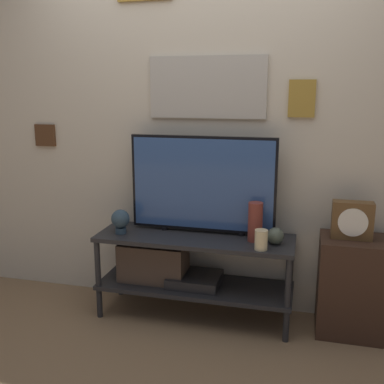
{
  "coord_description": "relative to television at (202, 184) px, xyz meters",
  "views": [
    {
      "loc": [
        0.71,
        -2.61,
        1.59
      ],
      "look_at": [
        -0.02,
        0.26,
        0.91
      ],
      "focal_mm": 42.0,
      "sensor_mm": 36.0,
      "label": 1
    }
  ],
  "objects": [
    {
      "name": "media_console",
      "position": [
        -0.15,
        -0.1,
        -0.57
      ],
      "size": [
        1.36,
        0.44,
        0.6
      ],
      "color": "#232326",
      "rests_on": "ground_plane"
    },
    {
      "name": "vase_tall_ceramic",
      "position": [
        0.38,
        -0.09,
        -0.22
      ],
      "size": [
        0.1,
        0.1,
        0.26
      ],
      "color": "brown",
      "rests_on": "media_console"
    },
    {
      "name": "side_table",
      "position": [
        1.03,
        -0.05,
        -0.62
      ],
      "size": [
        0.45,
        0.35,
        0.65
      ],
      "color": "#382319",
      "rests_on": "ground_plane"
    },
    {
      "name": "ground_plane",
      "position": [
        -0.03,
        -0.35,
        -0.95
      ],
      "size": [
        12.0,
        12.0,
        0.0
      ],
      "primitive_type": "plane",
      "color": "#846647"
    },
    {
      "name": "wall_back",
      "position": [
        -0.02,
        0.17,
        0.41
      ],
      "size": [
        6.4,
        0.08,
        2.7
      ],
      "color": "beige",
      "rests_on": "ground_plane"
    },
    {
      "name": "television",
      "position": [
        0.0,
        0.0,
        0.0
      ],
      "size": [
        1.02,
        0.05,
        0.68
      ],
      "color": "black",
      "rests_on": "media_console"
    },
    {
      "name": "candle_jar",
      "position": [
        0.44,
        -0.25,
        -0.29
      ],
      "size": [
        0.08,
        0.08,
        0.13
      ],
      "color": "beige",
      "rests_on": "media_console"
    },
    {
      "name": "vase_round_glass",
      "position": [
        0.52,
        -0.12,
        -0.29
      ],
      "size": [
        0.11,
        0.11,
        0.11
      ],
      "color": "#4C5647",
      "rests_on": "media_console"
    },
    {
      "name": "decorative_bust",
      "position": [
        -0.55,
        -0.16,
        -0.25
      ],
      "size": [
        0.13,
        0.13,
        0.17
      ],
      "color": "#2D4251",
      "rests_on": "media_console"
    },
    {
      "name": "mantel_clock",
      "position": [
        0.99,
        -0.05,
        -0.17
      ],
      "size": [
        0.25,
        0.11,
        0.24
      ],
      "color": "brown",
      "rests_on": "side_table"
    }
  ]
}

